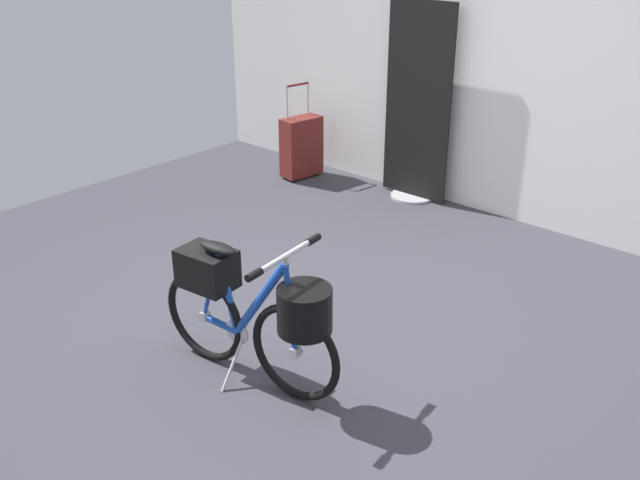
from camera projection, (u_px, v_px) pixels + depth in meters
ground_plane at (296, 336)px, 4.05m from camera, size 6.02×6.02×0.00m
back_wall at (523, 32)px, 5.07m from camera, size 6.02×0.10×2.80m
floor_banner_stand at (417, 114)px, 5.69m from camera, size 0.60×0.36×1.58m
folding_bike_foreground at (254, 309)px, 3.50m from camera, size 1.10×0.53×0.78m
rolling_suitcase at (301, 146)px, 6.32m from camera, size 0.23×0.38×0.83m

